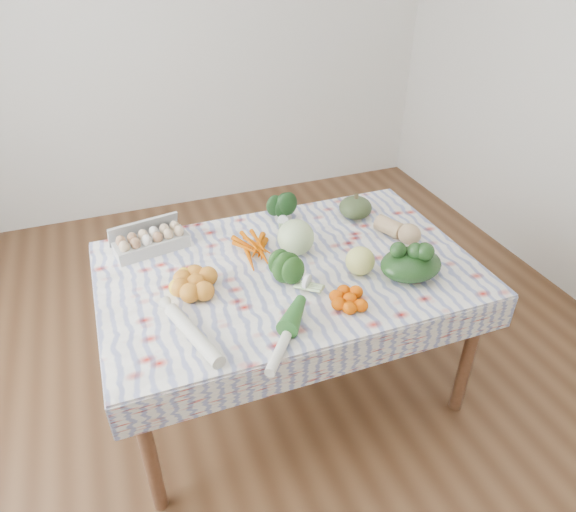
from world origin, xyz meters
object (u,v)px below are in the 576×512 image
at_px(egg_carton, 151,242).
at_px(kabocha_squash, 355,207).
at_px(grapefruit, 360,261).
at_px(cabbage, 296,237).
at_px(butternut_squash, 399,228).
at_px(dining_table, 288,282).

bearing_deg(egg_carton, kabocha_squash, -13.16).
bearing_deg(egg_carton, grapefruit, -41.99).
xyz_separation_m(cabbage, butternut_squash, (0.52, -0.05, -0.03)).
bearing_deg(grapefruit, dining_table, 150.77).
bearing_deg(butternut_squash, egg_carton, 140.90).
distance_m(dining_table, kabocha_squash, 0.59).
bearing_deg(butternut_squash, kabocha_squash, 87.28).
distance_m(kabocha_squash, grapefruit, 0.51).
relative_size(dining_table, cabbage, 9.40).
distance_m(egg_carton, grapefruit, 0.97).
bearing_deg(grapefruit, butternut_squash, 32.41).
relative_size(dining_table, kabocha_squash, 9.41).
distance_m(kabocha_squash, butternut_squash, 0.28).
bearing_deg(cabbage, kabocha_squash, 26.82).
bearing_deg(butternut_squash, cabbage, 150.34).
distance_m(dining_table, butternut_squash, 0.61).
bearing_deg(dining_table, butternut_squash, 4.14).
xyz_separation_m(cabbage, grapefruit, (0.20, -0.25, -0.02)).
bearing_deg(butternut_squash, dining_table, 160.18).
distance_m(dining_table, cabbage, 0.21).
bearing_deg(dining_table, egg_carton, 147.49).
bearing_deg(kabocha_squash, egg_carton, 177.39).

